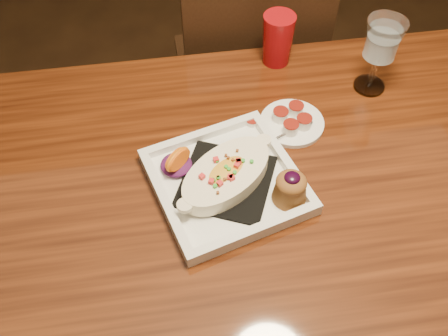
{
  "coord_description": "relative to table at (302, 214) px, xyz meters",
  "views": [
    {
      "loc": [
        -0.26,
        -0.56,
        1.57
      ],
      "look_at": [
        -0.16,
        0.06,
        0.77
      ],
      "focal_mm": 40.0,
      "sensor_mm": 36.0,
      "label": 1
    }
  ],
  "objects": [
    {
      "name": "creamer_loose",
      "position": [
        -0.08,
        0.18,
        0.11
      ],
      "size": [
        0.03,
        0.03,
        0.03
      ],
      "color": "white",
      "rests_on": "table"
    },
    {
      "name": "plate",
      "position": [
        -0.15,
        0.03,
        0.12
      ],
      "size": [
        0.34,
        0.34,
        0.08
      ],
      "rotation": [
        0.0,
        0.0,
        0.27
      ],
      "color": "white",
      "rests_on": "table"
    },
    {
      "name": "floor",
      "position": [
        0.0,
        0.0,
        -0.65
      ],
      "size": [
        7.0,
        7.0,
        0.0
      ],
      "primitive_type": "plane",
      "color": "black",
      "rests_on": "ground"
    },
    {
      "name": "goblet",
      "position": [
        0.22,
        0.27,
        0.22
      ],
      "size": [
        0.09,
        0.09,
        0.18
      ],
      "color": "silver",
      "rests_on": "table"
    },
    {
      "name": "red_tumbler",
      "position": [
        0.02,
        0.4,
        0.16
      ],
      "size": [
        0.08,
        0.08,
        0.13
      ],
      "primitive_type": "cone",
      "color": "#A70B11",
      "rests_on": "table"
    },
    {
      "name": "table",
      "position": [
        0.0,
        0.0,
        0.0
      ],
      "size": [
        1.5,
        0.9,
        0.75
      ],
      "color": "maroon",
      "rests_on": "floor"
    },
    {
      "name": "chair_far",
      "position": [
        -0.0,
        0.63,
        -0.15
      ],
      "size": [
        0.42,
        0.42,
        0.93
      ],
      "rotation": [
        0.0,
        0.0,
        3.14
      ],
      "color": "black",
      "rests_on": "floor"
    },
    {
      "name": "saucer",
      "position": [
        0.01,
        0.17,
        0.11
      ],
      "size": [
        0.14,
        0.14,
        0.1
      ],
      "color": "white",
      "rests_on": "table"
    }
  ]
}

